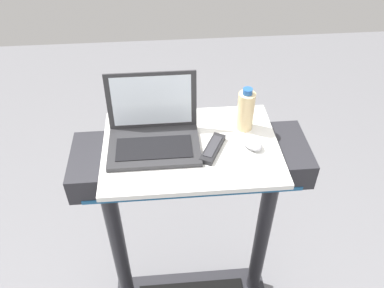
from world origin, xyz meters
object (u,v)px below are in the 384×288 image
Objects in this scene: laptop at (153,131)px; computer_mouse at (251,142)px; water_bottle at (246,110)px; tv_remote at (213,148)px.

computer_mouse is at bearing -9.59° from laptop.
computer_mouse is (0.36, -0.06, -0.03)m from laptop.
water_bottle is 0.20m from tv_remote.
tv_remote is (-0.14, -0.01, -0.01)m from computer_mouse.
water_bottle is (0.35, 0.06, 0.03)m from laptop.
laptop is 3.33× the size of computer_mouse.
tv_remote is at bearing -137.87° from water_bottle.
laptop is 0.36m from water_bottle.
water_bottle is 1.09× the size of tv_remote.
water_bottle reaches higher than tv_remote.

